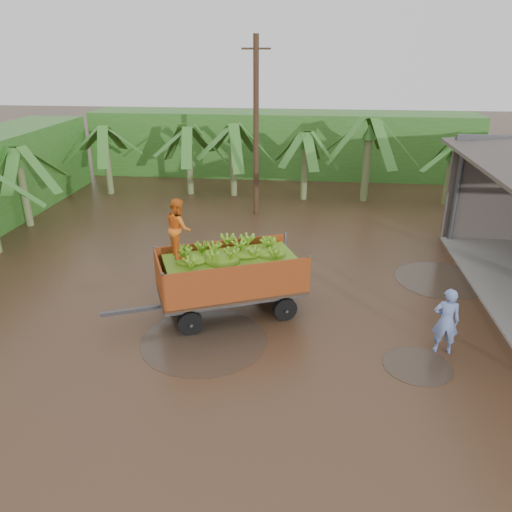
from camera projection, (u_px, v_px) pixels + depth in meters
The scene contains 6 objects.
ground at pixel (313, 301), 14.97m from camera, with size 100.00×100.00×0.00m, color black.
hedge_north at pixel (281, 144), 29.13m from camera, with size 22.00×3.00×3.60m, color #2D661E.
banana_trailer at pixel (229, 273), 13.87m from camera, with size 5.53×3.34×3.44m.
man_blue at pixel (446, 321), 12.16m from camera, with size 0.64×0.42×1.75m, color #677EBD.
utility_pole at pixel (256, 128), 21.33m from camera, with size 1.20×0.24×7.54m.
banana_plants at pixel (194, 184), 20.78m from camera, with size 24.56×20.45×4.08m.
Camera 1 is at (-0.28, -13.38, 7.06)m, focal length 35.00 mm.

